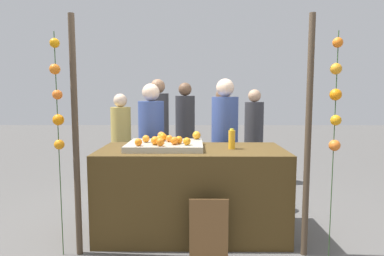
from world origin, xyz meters
The scene contains 28 objects.
ground_plane centered at (0.00, 0.00, 0.00)m, with size 24.00×24.00×0.00m, color #565451.
stall_counter centered at (0.00, 0.00, 0.46)m, with size 1.92×0.88×0.91m, color #4C3819.
orange_tray centered at (-0.28, 0.02, 0.94)m, with size 0.78×0.63×0.06m, color #B2AD99.
orange_0 centered at (-0.48, 0.03, 1.01)m, with size 0.08×0.08×0.08m, color orange.
orange_1 centered at (-0.31, 0.13, 1.01)m, with size 0.09×0.09×0.09m, color orange.
orange_2 centered at (-0.34, -0.03, 1.01)m, with size 0.08×0.08×0.08m, color orange.
orange_3 centered at (0.05, 0.27, 1.02)m, with size 0.09×0.09×0.09m, color orange.
orange_4 centered at (-0.24, 0.07, 1.01)m, with size 0.07×0.07×0.07m, color orange.
orange_5 centered at (-0.13, -0.06, 1.01)m, with size 0.08×0.08×0.08m, color orange.
orange_6 centered at (-0.18, -0.13, 1.01)m, with size 0.08×0.08×0.08m, color orange.
orange_7 centered at (-0.37, -0.14, 1.01)m, with size 0.09×0.09×0.09m, color orange.
orange_8 centered at (-0.05, -0.15, 1.01)m, with size 0.08×0.08×0.08m, color orange.
orange_9 centered at (-0.52, -0.21, 1.01)m, with size 0.07×0.07×0.07m, color orange.
orange_10 centered at (-0.31, -0.22, 1.01)m, with size 0.08×0.08×0.08m, color orange.
orange_11 centered at (-0.35, 0.27, 1.01)m, with size 0.08×0.08×0.08m, color orange.
juice_bottle centered at (0.41, -0.02, 1.01)m, with size 0.07×0.07×0.21m.
chalkboard_sign centered at (0.15, -0.58, 0.27)m, with size 0.35×0.03×0.57m.
vendor_left centered at (-0.52, 0.70, 0.75)m, with size 0.32×0.32×1.61m.
vendor_right centered at (0.41, 0.74, 0.78)m, with size 0.33×0.33×1.67m.
crowd_person_0 centered at (-0.57, 1.96, 0.80)m, with size 0.34×0.34×1.72m.
crowd_person_1 centered at (-0.13, 2.28, 0.78)m, with size 0.33×0.33×1.67m.
crowd_person_2 centered at (-1.08, 1.51, 0.69)m, with size 0.30×0.30×1.48m.
crowd_person_3 centered at (0.45, 1.50, 0.73)m, with size 0.31×0.31×1.57m.
crowd_person_4 centered at (1.02, 2.05, 0.72)m, with size 0.31×0.31×1.55m.
canopy_post_left centered at (-1.04, -0.48, 1.09)m, with size 0.06×0.06×2.18m, color #473828.
canopy_post_right centered at (1.04, -0.48, 1.09)m, with size 0.06×0.06×2.18m, color #473828.
garland_strand_left centered at (-1.19, -0.50, 1.43)m, with size 0.11×0.11×2.02m.
garland_strand_right centered at (1.26, -0.52, 1.44)m, with size 0.11×0.12×2.02m.
Camera 1 is at (0.02, -3.42, 1.49)m, focal length 30.95 mm.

